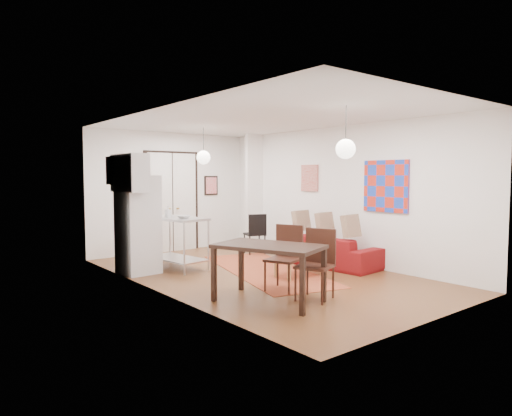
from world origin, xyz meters
TOP-DOWN VIEW (x-y plane):
  - floor at (0.00, 0.00)m, footprint 7.00×7.00m
  - ceiling at (0.00, 0.00)m, footprint 4.20×7.00m
  - wall_back at (0.00, 3.50)m, footprint 4.20×0.02m
  - wall_front at (0.00, -3.50)m, footprint 4.20×0.02m
  - wall_left at (-2.10, 0.00)m, footprint 0.02×7.00m
  - wall_right at (2.10, 0.00)m, footprint 0.02×7.00m
  - double_doors at (0.00, 3.46)m, footprint 1.44×0.06m
  - stub_partition at (1.85, 2.55)m, footprint 0.50×0.10m
  - wall_cabinet at (-1.92, 1.50)m, footprint 0.35×1.00m
  - painting_popart at (2.08, -1.25)m, footprint 0.05×1.00m
  - painting_abstract at (2.08, 0.80)m, footprint 0.05×0.50m
  - poster_back at (1.15, 3.47)m, footprint 0.40×0.03m
  - print_left at (-2.07, 2.00)m, footprint 0.03×0.44m
  - pendant_back at (0.00, 2.00)m, footprint 0.30×0.30m
  - pendant_front at (0.00, -2.00)m, footprint 0.30×0.30m
  - kilim_rug at (0.31, 0.24)m, footprint 2.40×4.02m
  - sofa at (1.61, -0.20)m, footprint 1.02×2.24m
  - coffee_table at (0.40, -0.60)m, footprint 0.90×0.54m
  - potted_plant at (0.50, -0.60)m, footprint 0.36×0.32m
  - kitchen_counter at (-0.97, 1.49)m, footprint 0.85×1.42m
  - bowl at (-0.97, 1.19)m, footprint 0.28×0.28m
  - soap_bottle at (-1.02, 1.74)m, footprint 0.11×0.11m
  - fridge at (-1.75, 1.54)m, footprint 0.70×0.70m
  - dining_table at (-1.09, -1.51)m, footprint 1.37×1.74m
  - dining_chair_near at (-0.49, -1.05)m, footprint 0.64×0.78m
  - dining_chair_far at (-0.49, -1.75)m, footprint 0.64×0.78m
  - black_side_chair at (1.33, 1.97)m, footprint 0.55×0.56m

SIDE VIEW (x-z plane):
  - floor at x=0.00m, z-range 0.00..0.00m
  - kilim_rug at x=0.31m, z-range 0.00..0.01m
  - sofa at x=1.61m, z-range 0.00..0.64m
  - coffee_table at x=0.40m, z-range 0.14..0.53m
  - black_side_chair at x=1.33m, z-range 0.08..1.04m
  - potted_plant at x=0.50m, z-range 0.39..0.77m
  - dining_chair_near at x=-0.49m, z-range 0.09..1.13m
  - dining_chair_far at x=-0.49m, z-range 0.09..1.13m
  - kitchen_counter at x=-0.97m, z-range 0.17..1.20m
  - dining_table at x=-1.09m, z-range 0.33..1.18m
  - fridge at x=-1.75m, z-range 0.00..1.86m
  - bowl at x=-0.97m, z-range 1.03..1.09m
  - soap_bottle at x=-1.02m, z-range 1.03..1.24m
  - double_doors at x=0.00m, z-range -0.05..2.45m
  - wall_back at x=0.00m, z-range 0.00..2.90m
  - wall_front at x=0.00m, z-range 0.00..2.90m
  - wall_left at x=-2.10m, z-range 0.00..2.90m
  - wall_right at x=2.10m, z-range 0.00..2.90m
  - stub_partition at x=1.85m, z-range 0.00..2.90m
  - poster_back at x=1.15m, z-range 1.35..1.85m
  - painting_popart at x=2.08m, z-range 1.15..2.15m
  - painting_abstract at x=2.08m, z-range 1.50..2.10m
  - wall_cabinet at x=-1.92m, z-range 1.55..2.25m
  - print_left at x=-2.07m, z-range 1.68..2.22m
  - pendant_back at x=0.00m, z-range 1.85..2.65m
  - pendant_front at x=0.00m, z-range 1.85..2.65m
  - ceiling at x=0.00m, z-range 2.89..2.91m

